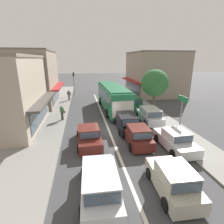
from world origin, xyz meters
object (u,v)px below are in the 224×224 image
object	(u,v)px
directional_road_sign	(182,106)
street_tree_right	(155,83)
wagon_queue_gap_filler	(126,122)
parked_sedan_kerb_front	(175,140)
pedestrian_browsing_midblock	(69,94)
hatchback_queue_far_back	(137,136)
traffic_light_downstreet	(74,80)
city_bus	(113,96)
pedestrian_with_handbag_near	(62,112)
parked_wagon_kerb_third	(133,103)
sedan_adjacent_lane_trail	(89,136)
parked_wagon_kerb_second	(149,115)
wagon_behind_bus_near	(100,183)
hatchback_adjacent_lane_lead	(173,180)

from	to	relation	value
directional_road_sign	street_tree_right	xyz separation A→B (m)	(-0.10, 5.75, 1.21)
wagon_queue_gap_filler	parked_sedan_kerb_front	distance (m)	5.05
pedestrian_browsing_midblock	hatchback_queue_far_back	bearing A→B (deg)	-69.20
traffic_light_downstreet	directional_road_sign	xyz separation A→B (m)	(9.76, -20.03, -0.18)
city_bus	street_tree_right	bearing A→B (deg)	-36.83
directional_road_sign	pedestrian_browsing_midblock	xyz separation A→B (m)	(-10.45, 15.29, -1.61)
parked_sedan_kerb_front	street_tree_right	xyz separation A→B (m)	(1.54, 7.95, 3.22)
pedestrian_with_handbag_near	parked_wagon_kerb_third	bearing A→B (deg)	22.68
wagon_queue_gap_filler	traffic_light_downstreet	size ratio (longest dim) A/B	1.08
sedan_adjacent_lane_trail	parked_wagon_kerb_second	bearing A→B (deg)	31.58
city_bus	pedestrian_with_handbag_near	xyz separation A→B (m)	(-6.21, -3.39, -0.81)
wagon_queue_gap_filler	parked_wagon_kerb_second	size ratio (longest dim) A/B	1.00
hatchback_queue_far_back	directional_road_sign	distance (m)	4.79
traffic_light_downstreet	city_bus	bearing A→B (deg)	-64.21
sedan_adjacent_lane_trail	hatchback_queue_far_back	bearing A→B (deg)	-10.75
parked_sedan_kerb_front	directional_road_sign	xyz separation A→B (m)	(1.63, 2.20, 2.01)
parked_wagon_kerb_third	street_tree_right	bearing A→B (deg)	-69.11
wagon_behind_bus_near	parked_sedan_kerb_front	size ratio (longest dim) A/B	1.07
hatchback_queue_far_back	street_tree_right	world-z (taller)	street_tree_right
parked_sedan_kerb_front	traffic_light_downstreet	bearing A→B (deg)	110.07
traffic_light_downstreet	pedestrian_with_handbag_near	world-z (taller)	traffic_light_downstreet
hatchback_queue_far_back	pedestrian_with_handbag_near	bearing A→B (deg)	133.79
wagon_behind_bus_near	pedestrian_browsing_midblock	xyz separation A→B (m)	(-2.69, 21.36, 0.32)
directional_road_sign	pedestrian_browsing_midblock	distance (m)	18.59
wagon_queue_gap_filler	street_tree_right	bearing A→B (deg)	41.00
hatchback_queue_far_back	wagon_queue_gap_filler	distance (m)	3.14
wagon_queue_gap_filler	parked_sedan_kerb_front	size ratio (longest dim) A/B	1.07
pedestrian_browsing_midblock	hatchback_adjacent_lane_lead	bearing A→B (deg)	-73.73
sedan_adjacent_lane_trail	city_bus	bearing A→B (deg)	68.92
sedan_adjacent_lane_trail	parked_wagon_kerb_third	xyz separation A→B (m)	(6.52, 9.77, 0.08)
city_bus	parked_wagon_kerb_third	distance (m)	3.17
pedestrian_browsing_midblock	street_tree_right	bearing A→B (deg)	-42.64
traffic_light_downstreet	wagon_queue_gap_filler	bearing A→B (deg)	-73.20
hatchback_queue_far_back	traffic_light_downstreet	world-z (taller)	traffic_light_downstreet
hatchback_adjacent_lane_lead	parked_wagon_kerb_third	size ratio (longest dim) A/B	0.83
wagon_queue_gap_filler	street_tree_right	distance (m)	6.43
hatchback_queue_far_back	pedestrian_with_handbag_near	xyz separation A→B (m)	(-6.39, 6.67, 0.36)
hatchback_queue_far_back	sedan_adjacent_lane_trail	xyz separation A→B (m)	(-3.79, 0.72, -0.05)
street_tree_right	pedestrian_with_handbag_near	bearing A→B (deg)	-179.18
sedan_adjacent_lane_trail	parked_wagon_kerb_third	world-z (taller)	parked_wagon_kerb_third
hatchback_queue_far_back	street_tree_right	size ratio (longest dim) A/B	0.69
traffic_light_downstreet	hatchback_queue_far_back	bearing A→B (deg)	-75.34
parked_wagon_kerb_second	street_tree_right	bearing A→B (deg)	58.13
city_bus	pedestrian_browsing_midblock	bearing A→B (deg)	133.76
wagon_behind_bus_near	hatchback_adjacent_lane_lead	distance (m)	3.67
wagon_behind_bus_near	traffic_light_downstreet	distance (m)	26.27
wagon_behind_bus_near	directional_road_sign	xyz separation A→B (m)	(7.76, 6.07, 1.93)
hatchback_queue_far_back	wagon_queue_gap_filler	world-z (taller)	wagon_queue_gap_filler
hatchback_queue_far_back	parked_sedan_kerb_front	size ratio (longest dim) A/B	0.88
hatchback_queue_far_back	wagon_behind_bus_near	bearing A→B (deg)	-125.15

